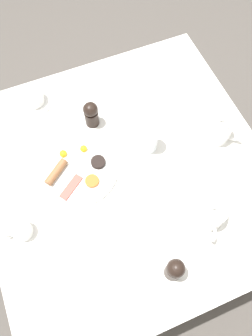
% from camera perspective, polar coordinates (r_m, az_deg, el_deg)
% --- Properties ---
extents(ground_plane, '(8.00, 8.00, 0.00)m').
position_cam_1_polar(ground_plane, '(1.83, 0.00, -9.79)').
color(ground_plane, '#4C4742').
extents(table, '(1.00, 1.03, 0.71)m').
position_cam_1_polar(table, '(1.22, 0.00, -1.74)').
color(table, silver).
rests_on(table, ground_plane).
extents(breakfast_plate, '(0.29, 0.29, 0.04)m').
position_cam_1_polar(breakfast_plate, '(1.16, -8.51, -0.06)').
color(breakfast_plate, white).
rests_on(breakfast_plate, table).
extents(teapot_near, '(0.10, 0.18, 0.12)m').
position_cam_1_polar(teapot_near, '(1.08, 14.32, -7.58)').
color(teapot_near, white).
rests_on(teapot_near, table).
extents(teapot_far, '(0.14, 0.14, 0.12)m').
position_cam_1_polar(teapot_far, '(1.23, 15.68, 6.65)').
color(teapot_far, white).
rests_on(teapot_far, table).
extents(teacup_with_saucer_left, '(0.14, 0.14, 0.06)m').
position_cam_1_polar(teacup_with_saucer_left, '(1.34, -15.96, 11.62)').
color(teacup_with_saucer_left, white).
rests_on(teacup_with_saucer_left, table).
extents(water_glass_tall, '(0.07, 0.07, 0.13)m').
position_cam_1_polar(water_glass_tall, '(1.15, 4.03, 5.43)').
color(water_glass_tall, white).
rests_on(water_glass_tall, table).
extents(creamer_jug, '(0.09, 0.06, 0.05)m').
position_cam_1_polar(creamer_jug, '(1.11, -17.79, -10.28)').
color(creamer_jug, white).
rests_on(creamer_jug, table).
extents(pepper_grinder, '(0.05, 0.05, 0.11)m').
position_cam_1_polar(pepper_grinder, '(1.01, 8.62, -17.05)').
color(pepper_grinder, black).
rests_on(pepper_grinder, table).
extents(salt_grinder, '(0.05, 0.05, 0.11)m').
position_cam_1_polar(salt_grinder, '(1.21, -6.08, 9.36)').
color(salt_grinder, black).
rests_on(salt_grinder, table).
extents(fork_by_plate, '(0.09, 0.15, 0.00)m').
position_cam_1_polar(fork_by_plate, '(1.08, -11.27, -17.23)').
color(fork_by_plate, silver).
rests_on(fork_by_plate, table).
extents(knife_by_plate, '(0.16, 0.13, 0.00)m').
position_cam_1_polar(knife_by_plate, '(1.34, -2.60, 13.24)').
color(knife_by_plate, silver).
rests_on(knife_by_plate, table).
extents(spoon_for_tea, '(0.08, 0.14, 0.00)m').
position_cam_1_polar(spoon_for_tea, '(1.43, 7.31, 16.83)').
color(spoon_for_tea, silver).
rests_on(spoon_for_tea, table).
extents(fork_spare, '(0.17, 0.09, 0.00)m').
position_cam_1_polar(fork_spare, '(1.08, -1.46, -12.58)').
color(fork_spare, silver).
rests_on(fork_spare, table).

